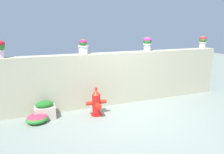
% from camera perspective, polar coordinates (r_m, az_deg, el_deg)
% --- Properties ---
extents(ground_plane, '(24.00, 24.00, 0.00)m').
position_cam_1_polar(ground_plane, '(5.22, 6.77, -11.47)').
color(ground_plane, gray).
extents(stone_wall, '(6.78, 0.35, 1.50)m').
position_cam_1_polar(stone_wall, '(6.02, 1.65, -0.25)').
color(stone_wall, '#A4A085').
rests_on(stone_wall, ground).
extents(potted_plant_1, '(0.28, 0.28, 0.40)m').
position_cam_1_polar(potted_plant_1, '(5.55, -8.05, 8.54)').
color(potted_plant_1, silver).
rests_on(potted_plant_1, stone_wall).
extents(potted_plant_2, '(0.26, 0.26, 0.42)m').
position_cam_1_polar(potted_plant_2, '(6.27, 9.82, 9.50)').
color(potted_plant_2, beige).
rests_on(potted_plant_2, stone_wall).
extents(potted_plant_3, '(0.24, 0.24, 0.42)m').
position_cam_1_polar(potted_plant_3, '(7.51, 23.94, 9.19)').
color(potted_plant_3, silver).
rests_on(potted_plant_3, stone_wall).
extents(fire_hydrant, '(0.53, 0.42, 0.74)m').
position_cam_1_polar(fire_hydrant, '(5.26, -4.37, -7.27)').
color(fire_hydrant, red).
rests_on(fire_hydrant, ground).
extents(flower_bush_left, '(0.52, 0.47, 0.22)m').
position_cam_1_polar(flower_bush_left, '(5.26, -20.13, -10.70)').
color(flower_bush_left, '#2E7C2D').
rests_on(flower_bush_left, ground).
extents(planter_box, '(0.50, 0.33, 0.46)m').
position_cam_1_polar(planter_box, '(5.38, -18.18, -8.76)').
color(planter_box, '#B7A698').
rests_on(planter_box, ground).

